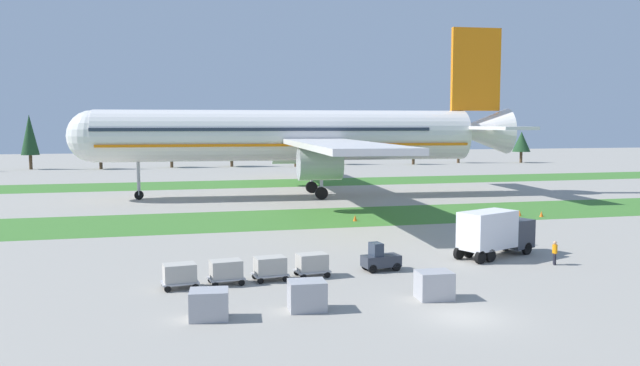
{
  "coord_description": "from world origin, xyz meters",
  "views": [
    {
      "loc": [
        -15.31,
        -30.34,
        10.18
      ],
      "look_at": [
        0.64,
        34.12,
        4.0
      ],
      "focal_mm": 36.09,
      "sensor_mm": 36.0,
      "label": 1
    }
  ],
  "objects_px": {
    "baggage_tug": "(380,259)",
    "uld_container_1": "(307,295)",
    "cargo_dolly_third": "(226,270)",
    "ground_crew_marshaller": "(555,252)",
    "airliner": "(299,135)",
    "uld_container_2": "(434,285)",
    "cargo_dolly_lead": "(312,263)",
    "uld_container_0": "(209,304)",
    "cargo_dolly_second": "(270,266)",
    "taxiway_marker_2": "(355,218)",
    "catering_truck": "(495,231)",
    "taxiway_marker_1": "(541,214)",
    "taxiway_marker_3": "(520,213)",
    "taxiway_marker_0": "(497,218)",
    "cargo_dolly_fourth": "(180,274)"
  },
  "relations": [
    {
      "from": "uld_container_1",
      "to": "taxiway_marker_1",
      "type": "xyz_separation_m",
      "value": [
        32.64,
        28.17,
        -0.51
      ]
    },
    {
      "from": "baggage_tug",
      "to": "taxiway_marker_0",
      "type": "bearing_deg",
      "value": 127.21
    },
    {
      "from": "cargo_dolly_lead",
      "to": "catering_truck",
      "type": "height_order",
      "value": "catering_truck"
    },
    {
      "from": "baggage_tug",
      "to": "taxiway_marker_0",
      "type": "distance_m",
      "value": 27.28
    },
    {
      "from": "catering_truck",
      "to": "taxiway_marker_1",
      "type": "bearing_deg",
      "value": 115.52
    },
    {
      "from": "taxiway_marker_2",
      "to": "cargo_dolly_second",
      "type": "bearing_deg",
      "value": -119.11
    },
    {
      "from": "baggage_tug",
      "to": "taxiway_marker_0",
      "type": "relative_size",
      "value": 5.94
    },
    {
      "from": "catering_truck",
      "to": "taxiway_marker_1",
      "type": "xyz_separation_m",
      "value": [
        15.58,
        17.84,
        -1.65
      ]
    },
    {
      "from": "baggage_tug",
      "to": "uld_container_1",
      "type": "bearing_deg",
      "value": -47.99
    },
    {
      "from": "cargo_dolly_fourth",
      "to": "taxiway_marker_3",
      "type": "distance_m",
      "value": 43.72
    },
    {
      "from": "airliner",
      "to": "cargo_dolly_fourth",
      "type": "height_order",
      "value": "airliner"
    },
    {
      "from": "taxiway_marker_1",
      "to": "uld_container_1",
      "type": "bearing_deg",
      "value": -139.2
    },
    {
      "from": "baggage_tug",
      "to": "cargo_dolly_second",
      "type": "relative_size",
      "value": 1.16
    },
    {
      "from": "baggage_tug",
      "to": "cargo_dolly_fourth",
      "type": "distance_m",
      "value": 13.73
    },
    {
      "from": "airliner",
      "to": "uld_container_2",
      "type": "bearing_deg",
      "value": -179.58
    },
    {
      "from": "uld_container_0",
      "to": "catering_truck",
      "type": "bearing_deg",
      "value": 25.51
    },
    {
      "from": "baggage_tug",
      "to": "taxiway_marker_2",
      "type": "bearing_deg",
      "value": 160.52
    },
    {
      "from": "cargo_dolly_lead",
      "to": "uld_container_0",
      "type": "relative_size",
      "value": 1.18
    },
    {
      "from": "cargo_dolly_lead",
      "to": "uld_container_1",
      "type": "relative_size",
      "value": 1.18
    },
    {
      "from": "baggage_tug",
      "to": "cargo_dolly_second",
      "type": "height_order",
      "value": "baggage_tug"
    },
    {
      "from": "taxiway_marker_1",
      "to": "airliner",
      "type": "bearing_deg",
      "value": 130.23
    },
    {
      "from": "cargo_dolly_lead",
      "to": "ground_crew_marshaller",
      "type": "distance_m",
      "value": 17.84
    },
    {
      "from": "cargo_dolly_third",
      "to": "uld_container_2",
      "type": "bearing_deg",
      "value": 54.31
    },
    {
      "from": "taxiway_marker_0",
      "to": "cargo_dolly_second",
      "type": "bearing_deg",
      "value": -144.06
    },
    {
      "from": "taxiway_marker_3",
      "to": "ground_crew_marshaller",
      "type": "bearing_deg",
      "value": -115.57
    },
    {
      "from": "airliner",
      "to": "cargo_dolly_lead",
      "type": "relative_size",
      "value": 32.15
    },
    {
      "from": "cargo_dolly_fourth",
      "to": "ground_crew_marshaller",
      "type": "relative_size",
      "value": 1.36
    },
    {
      "from": "baggage_tug",
      "to": "cargo_dolly_fourth",
      "type": "height_order",
      "value": "baggage_tug"
    },
    {
      "from": "taxiway_marker_0",
      "to": "cargo_dolly_fourth",
      "type": "bearing_deg",
      "value": -148.19
    },
    {
      "from": "cargo_dolly_second",
      "to": "taxiway_marker_3",
      "type": "xyz_separation_m",
      "value": [
        31.49,
        22.19,
        -0.6
      ]
    },
    {
      "from": "cargo_dolly_third",
      "to": "ground_crew_marshaller",
      "type": "xyz_separation_m",
      "value": [
        23.58,
        -0.02,
        0.03
      ]
    },
    {
      "from": "airliner",
      "to": "uld_container_1",
      "type": "xyz_separation_m",
      "value": [
        -10.99,
        -53.77,
        -7.72
      ]
    },
    {
      "from": "cargo_dolly_lead",
      "to": "cargo_dolly_fourth",
      "type": "xyz_separation_m",
      "value": [
        -8.64,
        -1.04,
        0.0
      ]
    },
    {
      "from": "uld_container_1",
      "to": "taxiway_marker_3",
      "type": "distance_m",
      "value": 42.37
    },
    {
      "from": "uld_container_2",
      "to": "ground_crew_marshaller",
      "type": "bearing_deg",
      "value": 27.31
    },
    {
      "from": "cargo_dolly_second",
      "to": "cargo_dolly_third",
      "type": "relative_size",
      "value": 1.0
    },
    {
      "from": "catering_truck",
      "to": "uld_container_1",
      "type": "distance_m",
      "value": 19.99
    },
    {
      "from": "baggage_tug",
      "to": "uld_container_1",
      "type": "xyz_separation_m",
      "value": [
        -7.01,
        -8.02,
        0.0
      ]
    },
    {
      "from": "baggage_tug",
      "to": "taxiway_marker_2",
      "type": "relative_size",
      "value": 4.27
    },
    {
      "from": "uld_container_2",
      "to": "taxiway_marker_0",
      "type": "distance_m",
      "value": 32.61
    },
    {
      "from": "cargo_dolly_third",
      "to": "taxiway_marker_3",
      "type": "bearing_deg",
      "value": 116.41
    },
    {
      "from": "taxiway_marker_1",
      "to": "uld_container_2",
      "type": "bearing_deg",
      "value": -131.98
    },
    {
      "from": "taxiway_marker_3",
      "to": "catering_truck",
      "type": "bearing_deg",
      "value": -125.62
    },
    {
      "from": "taxiway_marker_0",
      "to": "taxiway_marker_2",
      "type": "distance_m",
      "value": 14.98
    },
    {
      "from": "taxiway_marker_2",
      "to": "uld_container_2",
      "type": "bearing_deg",
      "value": -98.19
    },
    {
      "from": "taxiway_marker_1",
      "to": "taxiway_marker_3",
      "type": "xyz_separation_m",
      "value": [
        -2.01,
        1.09,
        0.01
      ]
    },
    {
      "from": "uld_container_0",
      "to": "uld_container_2",
      "type": "height_order",
      "value": "uld_container_2"
    },
    {
      "from": "uld_container_1",
      "to": "taxiway_marker_1",
      "type": "height_order",
      "value": "uld_container_1"
    },
    {
      "from": "cargo_dolly_lead",
      "to": "cargo_dolly_second",
      "type": "height_order",
      "value": "same"
    },
    {
      "from": "baggage_tug",
      "to": "uld_container_2",
      "type": "relative_size",
      "value": 1.37
    }
  ]
}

